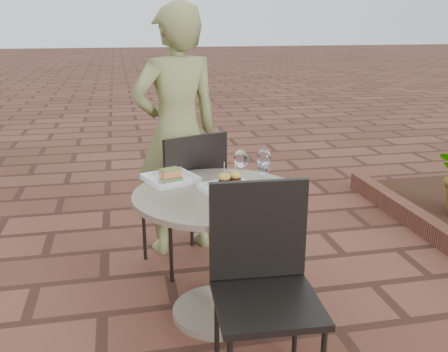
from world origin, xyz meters
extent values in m
plane|color=brown|center=(0.00, 0.00, 0.00)|extent=(60.00, 60.00, 0.00)
cylinder|color=gray|center=(-0.19, -0.13, 0.02)|extent=(0.52, 0.52, 0.04)
cylinder|color=gray|center=(-0.19, -0.13, 0.35)|extent=(0.08, 0.08, 0.70)
cylinder|color=gray|center=(-0.19, -0.13, 0.71)|extent=(0.90, 0.90, 0.03)
cube|color=black|center=(-0.31, 0.54, 0.45)|extent=(0.58, 0.58, 0.03)
cube|color=black|center=(-0.23, 0.36, 0.70)|extent=(0.42, 0.20, 0.46)
cylinder|color=black|center=(-0.20, 0.79, 0.22)|extent=(0.02, 0.02, 0.44)
cylinder|color=black|center=(-0.55, 0.65, 0.22)|extent=(0.02, 0.02, 0.44)
cylinder|color=black|center=(-0.06, 0.44, 0.22)|extent=(0.02, 0.02, 0.44)
cylinder|color=black|center=(-0.41, 0.29, 0.22)|extent=(0.02, 0.02, 0.44)
cube|color=black|center=(-0.11, -0.78, 0.45)|extent=(0.47, 0.47, 0.03)
cube|color=black|center=(-0.09, -0.58, 0.70)|extent=(0.44, 0.06, 0.46)
cylinder|color=black|center=(-0.28, -0.58, 0.22)|extent=(0.02, 0.02, 0.44)
cylinder|color=black|center=(0.09, -0.60, 0.22)|extent=(0.02, 0.02, 0.44)
imported|color=olive|center=(-0.29, 0.79, 0.86)|extent=(0.71, 0.55, 1.71)
cube|color=white|center=(-0.41, 0.12, 0.74)|extent=(0.34, 0.34, 0.01)
cube|color=#E1794F|center=(-0.41, 0.12, 0.77)|extent=(0.13, 0.11, 0.04)
cube|color=#5A6A2F|center=(-0.41, 0.12, 0.80)|extent=(0.13, 0.10, 0.01)
cube|color=white|center=(-0.12, -0.13, 0.74)|extent=(0.33, 0.33, 0.01)
cube|color=white|center=(-0.08, -0.37, 0.74)|extent=(0.28, 0.28, 0.01)
ellipsoid|color=pink|center=(-0.12, -0.42, 0.75)|extent=(0.04, 0.03, 0.02)
cylinder|color=white|center=(0.06, -0.11, 0.73)|extent=(0.05, 0.05, 0.00)
cylinder|color=white|center=(0.06, -0.11, 0.77)|extent=(0.01, 0.01, 0.07)
ellipsoid|color=white|center=(0.06, -0.11, 0.84)|extent=(0.06, 0.06, 0.08)
cylinder|color=white|center=(0.06, -0.11, 0.84)|extent=(0.05, 0.05, 0.04)
cylinder|color=white|center=(-0.04, 0.00, 0.73)|extent=(0.07, 0.07, 0.00)
cylinder|color=white|center=(-0.04, 0.00, 0.78)|extent=(0.01, 0.01, 0.09)
ellipsoid|color=white|center=(-0.04, 0.00, 0.87)|extent=(0.08, 0.08, 0.10)
cylinder|color=white|center=(0.09, -0.02, 0.73)|extent=(0.07, 0.07, 0.00)
cylinder|color=white|center=(0.09, -0.02, 0.78)|extent=(0.01, 0.01, 0.09)
ellipsoid|color=white|center=(0.09, -0.02, 0.87)|extent=(0.08, 0.08, 0.10)
cylinder|color=silver|center=(-0.47, -0.01, 0.75)|extent=(0.06, 0.06, 0.04)
camera|label=1|loc=(-0.67, -2.55, 1.59)|focal=40.00mm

